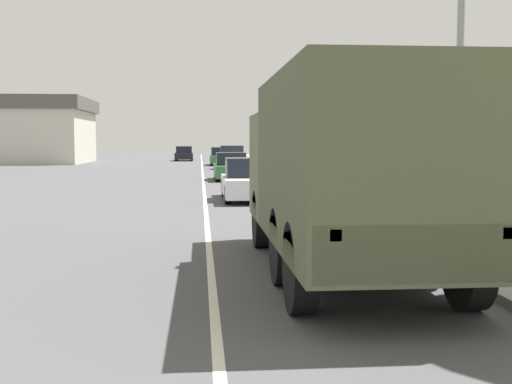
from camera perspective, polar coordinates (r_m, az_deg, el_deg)
name	(u,v)px	position (r m, az deg, el deg)	size (l,w,h in m)	color
ground_plane	(203,174)	(40.29, -4.76, 1.61)	(180.00, 180.00, 0.00)	#4C4C4F
lane_centre_stripe	(203,174)	(40.29, -4.76, 1.61)	(0.12, 120.00, 0.00)	silver
sidewalk_right	(274,173)	(40.56, 1.62, 1.72)	(1.80, 120.00, 0.12)	#9E9B93
grass_strip_right	(342,173)	(41.30, 7.69, 1.67)	(7.00, 120.00, 0.02)	olive
military_truck	(345,167)	(9.87, 7.94, 2.23)	(2.35, 7.24, 2.98)	#545B3D
car_nearest_ahead	(249,181)	(22.44, -0.62, 1.00)	(1.82, 4.46, 1.47)	silver
car_second_ahead	(231,168)	(34.00, -2.26, 2.19)	(1.73, 4.34, 1.45)	#336B3D
car_third_ahead	(232,159)	(47.03, -2.17, 2.97)	(1.85, 4.26, 1.73)	silver
car_fourth_ahead	(221,157)	(55.01, -3.11, 3.12)	(1.90, 4.54, 1.53)	#336B3D
car_farthest_ahead	(184,154)	(67.79, -6.41, 3.36)	(1.84, 4.60, 1.52)	black
utility_box	(512,223)	(14.15, 21.78, -2.61)	(0.55, 0.45, 0.70)	#3D7042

